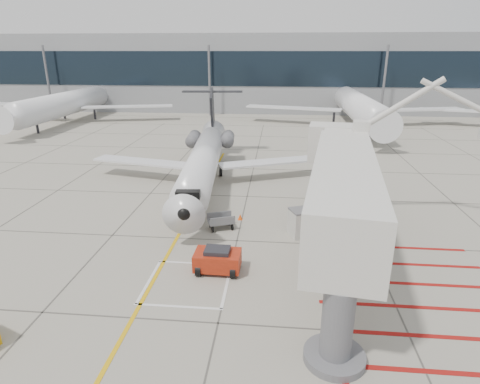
# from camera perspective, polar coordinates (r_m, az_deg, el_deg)

# --- Properties ---
(ground_plane) EXTENTS (260.00, 260.00, 0.00)m
(ground_plane) POSITION_cam_1_polar(r_m,az_deg,el_deg) (21.53, -1.55, -11.67)
(ground_plane) COLOR gray
(ground_plane) RESTS_ON ground
(regional_jet) EXTENTS (23.88, 29.02, 7.15)m
(regional_jet) POSITION_cam_1_polar(r_m,az_deg,el_deg) (32.28, -5.65, 5.87)
(regional_jet) COLOR silver
(regional_jet) RESTS_ON ground_plane
(jet_bridge) EXTENTS (12.32, 21.42, 8.12)m
(jet_bridge) POSITION_cam_1_polar(r_m,az_deg,el_deg) (20.94, 14.35, -0.89)
(jet_bridge) COLOR silver
(jet_bridge) RESTS_ON ground_plane
(pushback_tug) EXTENTS (2.45, 1.56, 1.41)m
(pushback_tug) POSITION_cam_1_polar(r_m,az_deg,el_deg) (21.52, -3.22, -9.52)
(pushback_tug) COLOR #A82610
(pushback_tug) RESTS_ON ground_plane
(baggage_cart) EXTENTS (1.93, 1.59, 1.05)m
(baggage_cart) POSITION_cam_1_polar(r_m,az_deg,el_deg) (26.44, -2.72, -4.18)
(baggage_cart) COLOR slate
(baggage_cart) RESTS_ON ground_plane
(ground_power_unit) EXTENTS (2.54, 2.05, 1.75)m
(ground_power_unit) POSITION_cam_1_polar(r_m,az_deg,el_deg) (25.83, 9.56, -4.19)
(ground_power_unit) COLOR beige
(ground_power_unit) RESTS_ON ground_plane
(cone_nose) EXTENTS (0.41, 0.41, 0.57)m
(cone_nose) POSITION_cam_1_polar(r_m,az_deg,el_deg) (26.64, -8.96, -4.78)
(cone_nose) COLOR #FF660D
(cone_nose) RESTS_ON ground_plane
(cone_side) EXTENTS (0.31, 0.31, 0.43)m
(cone_side) POSITION_cam_1_polar(r_m,az_deg,el_deg) (27.91, 0.02, -3.54)
(cone_side) COLOR #FF500D
(cone_side) RESTS_ON ground_plane
(terminal_building) EXTENTS (180.00, 28.00, 14.00)m
(terminal_building) POSITION_cam_1_polar(r_m,az_deg,el_deg) (88.70, 10.88, 16.52)
(terminal_building) COLOR gray
(terminal_building) RESTS_ON ground_plane
(terminal_glass_band) EXTENTS (180.00, 0.10, 6.00)m
(terminal_glass_band) POSITION_cam_1_polar(r_m,az_deg,el_deg) (74.68, 11.87, 16.72)
(terminal_glass_band) COLOR black
(terminal_glass_band) RESTS_ON ground_plane
(bg_aircraft_b) EXTENTS (32.55, 36.17, 10.85)m
(bg_aircraft_b) POSITION_cam_1_polar(r_m,az_deg,el_deg) (72.89, -22.96, 13.54)
(bg_aircraft_b) COLOR silver
(bg_aircraft_b) RESTS_ON ground_plane
(bg_aircraft_c) EXTENTS (34.05, 37.83, 11.35)m
(bg_aircraft_c) POSITION_cam_1_polar(r_m,az_deg,el_deg) (65.56, 16.27, 13.99)
(bg_aircraft_c) COLOR silver
(bg_aircraft_c) RESTS_ON ground_plane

